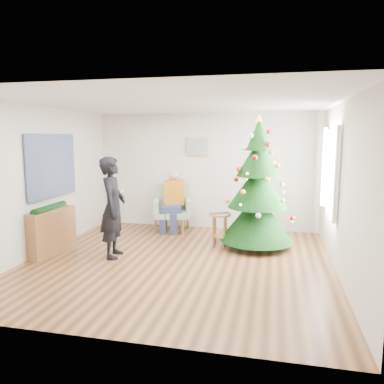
% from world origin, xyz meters
% --- Properties ---
extents(floor, '(5.00, 5.00, 0.00)m').
position_xyz_m(floor, '(0.00, 0.00, 0.00)').
color(floor, brown).
rests_on(floor, ground).
extents(ceiling, '(5.00, 5.00, 0.00)m').
position_xyz_m(ceiling, '(0.00, 0.00, 2.60)').
color(ceiling, white).
rests_on(ceiling, wall_back).
extents(wall_back, '(5.00, 0.00, 5.00)m').
position_xyz_m(wall_back, '(0.00, 2.50, 1.30)').
color(wall_back, silver).
rests_on(wall_back, floor).
extents(wall_front, '(5.00, 0.00, 5.00)m').
position_xyz_m(wall_front, '(0.00, -2.50, 1.30)').
color(wall_front, silver).
rests_on(wall_front, floor).
extents(wall_left, '(0.00, 5.00, 5.00)m').
position_xyz_m(wall_left, '(-2.50, 0.00, 1.30)').
color(wall_left, silver).
rests_on(wall_left, floor).
extents(wall_right, '(0.00, 5.00, 5.00)m').
position_xyz_m(wall_right, '(2.50, 0.00, 1.30)').
color(wall_right, silver).
rests_on(wall_right, floor).
extents(window_panel, '(0.04, 1.30, 1.40)m').
position_xyz_m(window_panel, '(2.47, 1.00, 1.50)').
color(window_panel, white).
rests_on(window_panel, wall_right).
extents(curtains, '(0.05, 1.75, 1.50)m').
position_xyz_m(curtains, '(2.44, 1.00, 1.50)').
color(curtains, white).
rests_on(curtains, wall_right).
extents(christmas_tree, '(1.37, 1.37, 2.49)m').
position_xyz_m(christmas_tree, '(1.22, 1.17, 1.12)').
color(christmas_tree, '#3F2816').
rests_on(christmas_tree, floor).
extents(stool, '(0.42, 0.42, 0.63)m').
position_xyz_m(stool, '(0.53, 1.08, 0.32)').
color(stool, brown).
rests_on(stool, floor).
extents(laptop, '(0.41, 0.38, 0.03)m').
position_xyz_m(laptop, '(0.53, 1.08, 0.65)').
color(laptop, silver).
rests_on(laptop, stool).
extents(armchair, '(0.94, 0.90, 1.03)m').
position_xyz_m(armchair, '(-0.67, 2.06, 0.38)').
color(armchair, '#95B08E').
rests_on(armchair, floor).
extents(seated_person, '(0.53, 0.70, 1.34)m').
position_xyz_m(seated_person, '(-0.66, 2.01, 0.69)').
color(seated_person, navy).
rests_on(seated_person, armchair).
extents(standing_man, '(0.52, 0.70, 1.74)m').
position_xyz_m(standing_man, '(-1.16, 0.04, 0.87)').
color(standing_man, black).
rests_on(standing_man, floor).
extents(game_controller, '(0.06, 0.13, 0.04)m').
position_xyz_m(game_controller, '(-0.98, 0.01, 1.16)').
color(game_controller, white).
rests_on(game_controller, standing_man).
extents(console, '(0.45, 1.03, 0.80)m').
position_xyz_m(console, '(-2.33, -0.05, 0.40)').
color(console, brown).
rests_on(console, floor).
extents(garland, '(0.14, 0.90, 0.14)m').
position_xyz_m(garland, '(-2.33, -0.05, 0.82)').
color(garland, black).
rests_on(garland, console).
extents(tapestry, '(0.03, 1.50, 1.15)m').
position_xyz_m(tapestry, '(-2.46, 0.30, 1.55)').
color(tapestry, black).
rests_on(tapestry, wall_left).
extents(framed_picture, '(0.52, 0.05, 0.42)m').
position_xyz_m(framed_picture, '(-0.20, 2.46, 1.85)').
color(framed_picture, tan).
rests_on(framed_picture, wall_back).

